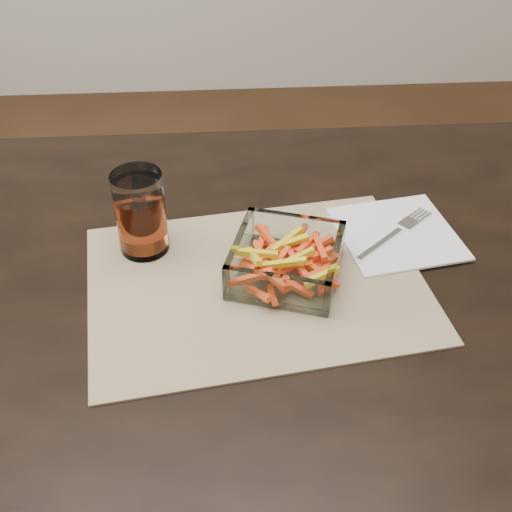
% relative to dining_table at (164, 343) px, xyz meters
% --- Properties ---
extents(dining_table, '(1.60, 0.90, 0.75)m').
position_rel_dining_table_xyz_m(dining_table, '(0.00, 0.00, 0.00)').
color(dining_table, black).
rests_on(dining_table, ground).
extents(placemat, '(0.49, 0.39, 0.00)m').
position_rel_dining_table_xyz_m(placemat, '(0.13, 0.02, 0.09)').
color(placemat, tan).
rests_on(placemat, dining_table).
extents(glass_bowl, '(0.18, 0.18, 0.05)m').
position_rel_dining_table_xyz_m(glass_bowl, '(0.17, 0.03, 0.11)').
color(glass_bowl, white).
rests_on(glass_bowl, placemat).
extents(tumbler, '(0.07, 0.07, 0.12)m').
position_rel_dining_table_xyz_m(tumbler, '(-0.02, 0.11, 0.15)').
color(tumbler, white).
rests_on(tumbler, placemat).
extents(napkin, '(0.19, 0.19, 0.00)m').
position_rel_dining_table_xyz_m(napkin, '(0.35, 0.11, 0.09)').
color(napkin, white).
rests_on(napkin, placemat).
extents(fork, '(0.14, 0.12, 0.00)m').
position_rel_dining_table_xyz_m(fork, '(0.35, 0.11, 0.10)').
color(fork, silver).
rests_on(fork, napkin).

